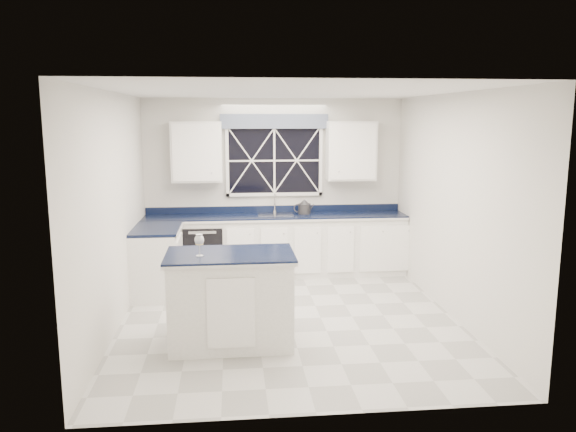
{
  "coord_description": "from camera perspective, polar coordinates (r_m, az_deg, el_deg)",
  "views": [
    {
      "loc": [
        -0.66,
        -6.45,
        2.42
      ],
      "look_at": [
        0.03,
        0.4,
        1.2
      ],
      "focal_mm": 35.0,
      "sensor_mm": 36.0,
      "label": 1
    }
  ],
  "objects": [
    {
      "name": "kettle",
      "position": [
        8.64,
        1.65,
        0.9
      ],
      "size": [
        0.32,
        0.2,
        0.23
      ],
      "rotation": [
        0.0,
        0.0,
        -0.02
      ],
      "color": "#303033",
      "rests_on": "countertop"
    },
    {
      "name": "window",
      "position": [
        8.7,
        -1.4,
        6.17
      ],
      "size": [
        1.65,
        0.09,
        1.26
      ],
      "color": "black",
      "rests_on": "ground"
    },
    {
      "name": "wine_glass",
      "position": [
        5.82,
        -9.0,
        -2.52
      ],
      "size": [
        0.1,
        0.1,
        0.23
      ],
      "color": "silver",
      "rests_on": "island"
    },
    {
      "name": "ground",
      "position": [
        6.92,
        0.09,
        -10.4
      ],
      "size": [
        4.5,
        4.5,
        0.0
      ],
      "primitive_type": "plane",
      "color": "beige",
      "rests_on": "ground"
    },
    {
      "name": "rug",
      "position": [
        7.75,
        -3.85,
        -8.08
      ],
      "size": [
        1.2,
        0.86,
        0.02
      ],
      "rotation": [
        0.0,
        0.0,
        -0.18
      ],
      "color": "#AEAEA9",
      "rests_on": "ground"
    },
    {
      "name": "dishwasher",
      "position": [
        8.65,
        -8.53,
        -3.49
      ],
      "size": [
        0.6,
        0.58,
        0.82
      ],
      "primitive_type": "cube",
      "color": "black",
      "rests_on": "ground"
    },
    {
      "name": "back_wall",
      "position": [
        8.79,
        -1.41,
        3.07
      ],
      "size": [
        4.0,
        0.1,
        2.7
      ],
      "primitive_type": "cube",
      "color": "silver",
      "rests_on": "ground"
    },
    {
      "name": "island",
      "position": [
        6.08,
        -5.83,
        -8.35
      ],
      "size": [
        1.35,
        0.82,
        1.0
      ],
      "rotation": [
        0.0,
        0.0,
        0.01
      ],
      "color": "white",
      "rests_on": "ground"
    },
    {
      "name": "faucet",
      "position": [
        8.72,
        -1.35,
        1.34
      ],
      "size": [
        0.05,
        0.2,
        0.3
      ],
      "color": "#ADADAF",
      "rests_on": "countertop"
    },
    {
      "name": "soap_bottle",
      "position": [
        8.79,
        1.86,
        1.04
      ],
      "size": [
        0.12,
        0.12,
        0.21
      ],
      "primitive_type": "imported",
      "rotation": [
        0.0,
        0.0,
        -0.42
      ],
      "color": "silver",
      "rests_on": "countertop"
    },
    {
      "name": "upper_cabinets",
      "position": [
        8.57,
        -1.34,
        6.58
      ],
      "size": [
        3.1,
        0.34,
        0.9
      ],
      "color": "white",
      "rests_on": "ground"
    },
    {
      "name": "countertop",
      "position": [
        8.56,
        -1.24,
        -0.03
      ],
      "size": [
        3.98,
        0.64,
        0.04
      ],
      "primitive_type": "cube",
      "color": "black",
      "rests_on": "base_cabinets"
    },
    {
      "name": "base_cabinets",
      "position": [
        8.47,
        -3.38,
        -3.4
      ],
      "size": [
        3.99,
        1.6,
        0.9
      ],
      "color": "white",
      "rests_on": "ground"
    }
  ]
}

